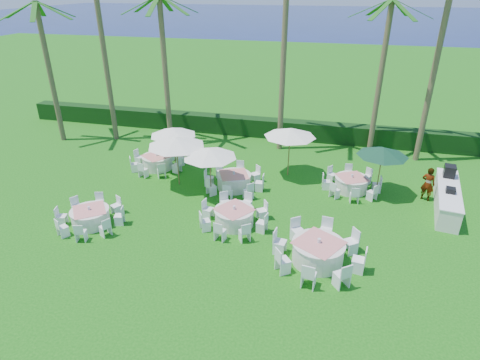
# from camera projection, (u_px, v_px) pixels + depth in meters

# --- Properties ---
(ground) EXTENTS (120.00, 120.00, 0.00)m
(ground) POSITION_uv_depth(u_px,v_px,m) (203.00, 231.00, 16.83)
(ground) COLOR #11580F
(ground) RESTS_ON ground
(hedge) EXTENTS (34.00, 1.00, 1.20)m
(hedge) POSITION_uv_depth(u_px,v_px,m) (260.00, 127.00, 27.00)
(hedge) COLOR black
(hedge) RESTS_ON ground
(ocean) EXTENTS (260.00, 260.00, 0.00)m
(ocean) POSITION_uv_depth(u_px,v_px,m) (327.00, 22.00, 105.53)
(ocean) COLOR #07174B
(ocean) RESTS_ON ground
(banquet_table_a) EXTENTS (2.83, 2.83, 0.87)m
(banquet_table_a) POSITION_uv_depth(u_px,v_px,m) (90.00, 217.00, 17.12)
(banquet_table_a) COLOR silver
(banquet_table_a) RESTS_ON ground
(banquet_table_b) EXTENTS (2.99, 2.99, 0.91)m
(banquet_table_b) POSITION_uv_depth(u_px,v_px,m) (234.00, 216.00, 17.11)
(banquet_table_b) COLOR silver
(banquet_table_b) RESTS_ON ground
(banquet_table_c) EXTENTS (3.42, 3.42, 1.02)m
(banquet_table_c) POSITION_uv_depth(u_px,v_px,m) (318.00, 252.00, 14.79)
(banquet_table_c) COLOR silver
(banquet_table_c) RESTS_ON ground
(banquet_table_d) EXTENTS (2.97, 2.97, 0.90)m
(banquet_table_d) POSITION_uv_depth(u_px,v_px,m) (158.00, 162.00, 22.34)
(banquet_table_d) COLOR silver
(banquet_table_d) RESTS_ON ground
(banquet_table_e) EXTENTS (3.02, 3.02, 0.92)m
(banquet_table_e) POSITION_uv_depth(u_px,v_px,m) (234.00, 181.00, 20.16)
(banquet_table_e) COLOR silver
(banquet_table_e) RESTS_ON ground
(banquet_table_f) EXTENTS (2.88, 2.88, 0.88)m
(banquet_table_f) POSITION_uv_depth(u_px,v_px,m) (351.00, 183.00, 19.94)
(banquet_table_f) COLOR silver
(banquet_table_f) RESTS_ON ground
(umbrella_a) EXTENTS (2.87, 2.87, 2.57)m
(umbrella_a) POSITION_uv_depth(u_px,v_px,m) (176.00, 142.00, 19.66)
(umbrella_a) COLOR brown
(umbrella_a) RESTS_ON ground
(umbrella_b) EXTENTS (2.57, 2.57, 2.44)m
(umbrella_b) POSITION_uv_depth(u_px,v_px,m) (210.00, 153.00, 18.69)
(umbrella_b) COLOR brown
(umbrella_b) RESTS_ON ground
(umbrella_c) EXTENTS (2.48, 2.48, 2.45)m
(umbrella_c) POSITION_uv_depth(u_px,v_px,m) (173.00, 131.00, 21.32)
(umbrella_c) COLOR brown
(umbrella_c) RESTS_ON ground
(umbrella_d) EXTENTS (2.71, 2.71, 2.66)m
(umbrella_d) POSITION_uv_depth(u_px,v_px,m) (290.00, 132.00, 20.64)
(umbrella_d) COLOR brown
(umbrella_d) RESTS_ON ground
(umbrella_green) EXTENTS (2.41, 2.41, 2.43)m
(umbrella_green) POSITION_uv_depth(u_px,v_px,m) (383.00, 152.00, 18.85)
(umbrella_green) COLOR brown
(umbrella_green) RESTS_ON ground
(buffet_table) EXTENTS (1.61, 4.57, 1.59)m
(buffet_table) POSITION_uv_depth(u_px,v_px,m) (447.00, 197.00, 18.31)
(buffet_table) COLOR silver
(buffet_table) RESTS_ON ground
(staff_person) EXTENTS (0.72, 0.62, 1.67)m
(staff_person) POSITION_uv_depth(u_px,v_px,m) (428.00, 184.00, 18.89)
(staff_person) COLOR gray
(staff_person) RESTS_ON ground
(palm_a) EXTENTS (4.39, 4.18, 10.39)m
(palm_a) POSITION_uv_depth(u_px,v_px,m) (104.00, 50.00, 24.23)
(palm_a) COLOR brown
(palm_a) RESTS_ON ground
(palm_b) EXTENTS (4.14, 4.40, 8.76)m
(palm_b) POSITION_uv_depth(u_px,v_px,m) (165.00, 66.00, 24.01)
(palm_b) COLOR brown
(palm_b) RESTS_ON ground
(palm_c) EXTENTS (4.22, 4.38, 11.19)m
(palm_c) POSITION_uv_depth(u_px,v_px,m) (284.00, 48.00, 22.48)
(palm_c) COLOR brown
(palm_c) RESTS_ON ground
(palm_d) EXTENTS (4.40, 3.96, 8.62)m
(palm_d) POSITION_uv_depth(u_px,v_px,m) (381.00, 72.00, 22.93)
(palm_d) COLOR brown
(palm_d) RESTS_ON ground
(palm_e) EXTENTS (4.14, 4.40, 10.68)m
(palm_e) POSITION_uv_depth(u_px,v_px,m) (437.00, 58.00, 21.00)
(palm_e) COLOR brown
(palm_e) RESTS_ON ground
(palm_f) EXTENTS (4.40, 3.95, 8.45)m
(palm_f) POSITION_uv_depth(u_px,v_px,m) (49.00, 68.00, 24.49)
(palm_f) COLOR brown
(palm_f) RESTS_ON ground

